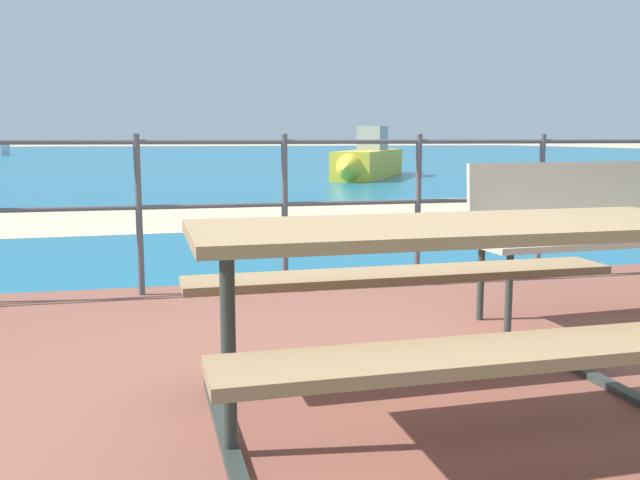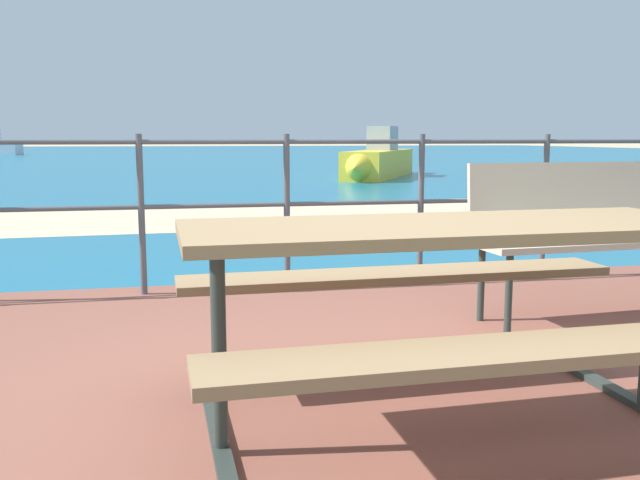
# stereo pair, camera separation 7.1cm
# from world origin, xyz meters

# --- Properties ---
(ground_plane) EXTENTS (240.00, 240.00, 0.00)m
(ground_plane) POSITION_xyz_m (0.00, 0.00, 0.00)
(ground_plane) COLOR tan
(patio_paving) EXTENTS (6.40, 5.20, 0.06)m
(patio_paving) POSITION_xyz_m (0.00, 0.00, 0.03)
(patio_paving) COLOR brown
(patio_paving) RESTS_ON ground
(sea_water) EXTENTS (90.00, 90.00, 0.01)m
(sea_water) POSITION_xyz_m (0.00, 40.00, 0.01)
(sea_water) COLOR #196B8E
(sea_water) RESTS_ON ground
(beach_strip) EXTENTS (54.09, 5.54, 0.01)m
(beach_strip) POSITION_xyz_m (0.00, 7.51, 0.01)
(beach_strip) COLOR beige
(beach_strip) RESTS_ON ground
(picnic_table) EXTENTS (1.91, 1.40, 0.76)m
(picnic_table) POSITION_xyz_m (0.18, -0.16, 0.65)
(picnic_table) COLOR #8C704C
(picnic_table) RESTS_ON patio_paving
(park_bench) EXTENTS (1.81, 0.53, 0.91)m
(park_bench) POSITION_xyz_m (1.77, 1.23, 0.61)
(park_bench) COLOR #BCAD93
(park_bench) RESTS_ON patio_paving
(railing_fence) EXTENTS (5.94, 0.04, 1.08)m
(railing_fence) POSITION_xyz_m (0.00, 2.36, 0.72)
(railing_fence) COLOR #4C5156
(railing_fence) RESTS_ON patio_paving
(boat_mid) EXTENTS (3.36, 5.19, 1.41)m
(boat_mid) POSITION_xyz_m (4.83, 16.18, 0.46)
(boat_mid) COLOR yellow
(boat_mid) RESTS_ON sea_water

